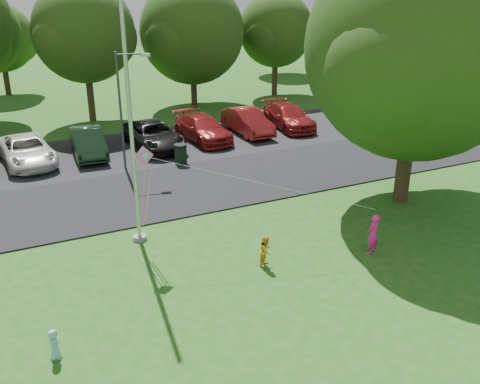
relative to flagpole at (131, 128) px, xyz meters
name	(u,v)px	position (x,y,z in m)	size (l,w,h in m)	color
ground	(294,284)	(3.50, -5.00, -4.17)	(120.00, 120.00, 0.00)	#215717
park_road	(191,187)	(3.50, 4.00, -4.14)	(60.00, 6.00, 0.06)	black
parking_strip	(149,148)	(3.50, 10.50, -4.14)	(42.00, 7.00, 0.06)	black
flagpole	(131,128)	(0.00, 0.00, 0.00)	(0.50, 0.50, 10.00)	#B7BABF
street_lamp	(125,101)	(1.67, 7.60, -0.75)	(1.59, 0.44, 5.68)	#3F3F44
trash_can	(181,154)	(4.17, 7.18, -3.64)	(0.66, 0.66, 1.04)	black
big_tree	(417,54)	(10.90, -1.32, 1.95)	(9.36, 8.72, 10.69)	#332316
tree_row	(129,26)	(5.09, 19.23, 1.55)	(64.35, 11.94, 10.88)	#332316
horizon_trees	(129,33)	(7.56, 28.88, 0.14)	(77.46, 7.20, 7.02)	#332316
parked_cars	(146,135)	(3.37, 10.52, -3.40)	(20.13, 5.44, 1.47)	black
woman	(373,234)	(6.93, -4.45, -3.44)	(0.53, 0.35, 1.45)	#FF2194
child_yellow	(266,251)	(3.25, -3.61, -3.63)	(0.52, 0.40, 1.07)	gold
child_blue	(54,344)	(-3.67, -5.41, -3.75)	(0.41, 0.27, 0.83)	#87C4CF
kite	(150,169)	(0.21, -1.24, -1.09)	(7.21, 3.57, 2.89)	pink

